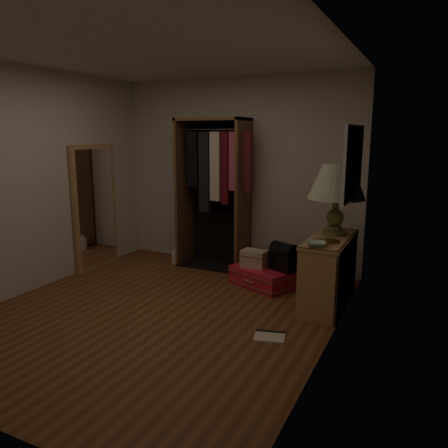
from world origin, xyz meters
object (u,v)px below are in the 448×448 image
(console_bookshelf, at_px, (329,269))
(pink_suitcase, at_px, (264,276))
(black_bag, at_px, (284,256))
(white_jug, at_px, (176,257))
(train_case, at_px, (254,258))
(open_wardrobe, at_px, (216,180))
(table_lamp, at_px, (337,183))
(floor_mirror, at_px, (95,207))

(console_bookshelf, height_order, pink_suitcase, console_bookshelf)
(console_bookshelf, xyz_separation_m, pink_suitcase, (-0.84, 0.23, -0.28))
(black_bag, relative_size, white_jug, 1.61)
(pink_suitcase, xyz_separation_m, train_case, (-0.13, -0.02, 0.22))
(pink_suitcase, height_order, black_bag, black_bag)
(open_wardrobe, height_order, table_lamp, open_wardrobe)
(pink_suitcase, distance_m, white_jug, 1.52)
(console_bookshelf, distance_m, pink_suitcase, 0.91)
(console_bookshelf, distance_m, floor_mirror, 3.27)
(floor_mirror, relative_size, train_case, 5.33)
(train_case, bearing_deg, floor_mirror, -170.83)
(table_lamp, bearing_deg, open_wardrobe, 161.57)
(table_lamp, bearing_deg, white_jug, 169.81)
(white_jug, bearing_deg, train_case, -14.42)
(pink_suitcase, height_order, table_lamp, table_lamp)
(floor_mirror, xyz_separation_m, train_case, (2.27, 0.25, -0.52))
(floor_mirror, bearing_deg, white_jug, 33.20)
(black_bag, xyz_separation_m, table_lamp, (0.60, -0.10, 0.91))
(train_case, bearing_deg, table_lamp, -1.27)
(pink_suitcase, bearing_deg, console_bookshelf, 7.26)
(open_wardrobe, distance_m, train_case, 1.30)
(open_wardrobe, bearing_deg, pink_suitcase, -28.47)
(floor_mirror, distance_m, white_jug, 1.33)
(console_bookshelf, xyz_separation_m, white_jug, (-2.32, 0.55, -0.30))
(train_case, height_order, black_bag, black_bag)
(open_wardrobe, xyz_separation_m, table_lamp, (1.76, -0.59, 0.09))
(console_bookshelf, relative_size, white_jug, 4.87)
(console_bookshelf, height_order, white_jug, console_bookshelf)
(console_bookshelf, bearing_deg, train_case, 167.96)
(open_wardrobe, relative_size, white_jug, 8.91)
(pink_suitcase, bearing_deg, table_lamp, 16.25)
(pink_suitcase, xyz_separation_m, white_jug, (-1.48, 0.33, -0.02))
(open_wardrobe, bearing_deg, train_case, -33.20)
(console_bookshelf, xyz_separation_m, train_case, (-0.97, 0.21, -0.06))
(table_lamp, bearing_deg, black_bag, 170.90)
(open_wardrobe, bearing_deg, floor_mirror, -152.59)
(console_bookshelf, height_order, train_case, console_bookshelf)
(pink_suitcase, bearing_deg, train_case, -148.55)
(console_bookshelf, xyz_separation_m, floor_mirror, (-3.24, -0.05, 0.46))
(console_bookshelf, bearing_deg, black_bag, 158.70)
(open_wardrobe, distance_m, white_jug, 1.27)
(open_wardrobe, bearing_deg, black_bag, -22.91)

